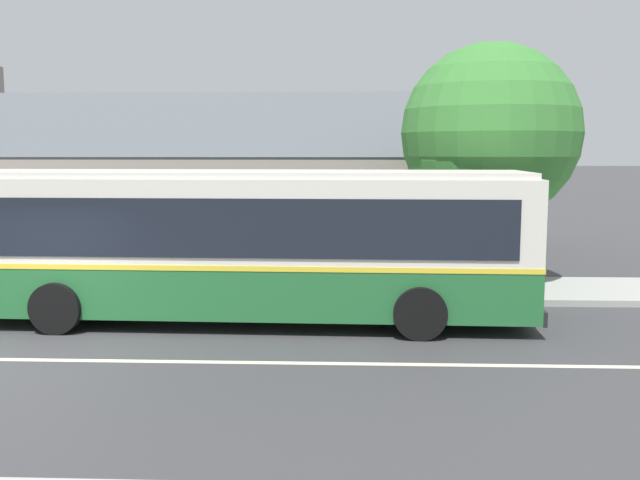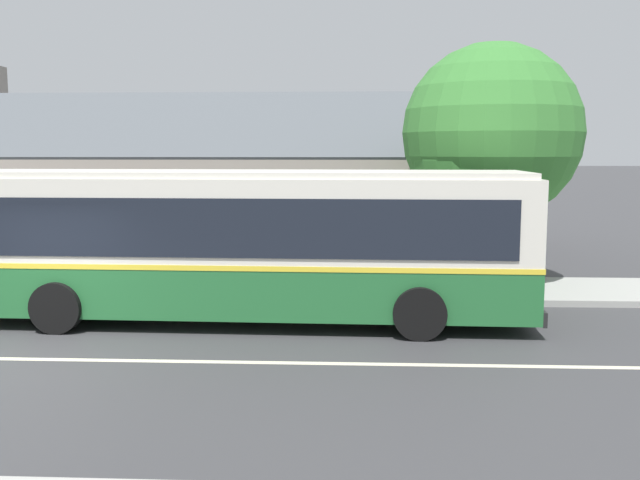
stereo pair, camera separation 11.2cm
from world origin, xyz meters
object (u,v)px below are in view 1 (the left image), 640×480
transit_bus (236,241)px  street_tree_primary (486,141)px  bench_down_street (114,273)px  bus_stop_sign (511,232)px

transit_bus → street_tree_primary: size_ratio=1.94×
bench_down_street → street_tree_primary: size_ratio=0.25×
bench_down_street → street_tree_primary: street_tree_primary is taller
transit_bus → bus_stop_sign: size_ratio=4.99×
transit_bus → street_tree_primary: bearing=34.0°
transit_bus → bus_stop_sign: 6.38m
transit_bus → bus_stop_sign: transit_bus is taller
bus_stop_sign → bench_down_street: bearing=178.4°
bench_down_street → street_tree_primary: (9.07, 1.51, 3.17)m
street_tree_primary → bus_stop_sign: street_tree_primary is taller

